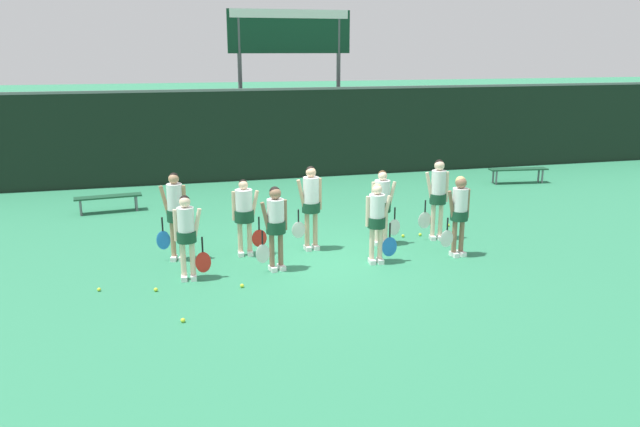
# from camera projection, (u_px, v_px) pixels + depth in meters

# --- Properties ---
(ground_plane) EXTENTS (140.00, 140.00, 0.00)m
(ground_plane) POSITION_uv_depth(u_px,v_px,m) (321.00, 257.00, 12.80)
(ground_plane) COLOR #2D7F56
(fence_windscreen) EXTENTS (60.00, 0.08, 2.95)m
(fence_windscreen) POSITION_uv_depth(u_px,v_px,m) (256.00, 134.00, 20.04)
(fence_windscreen) COLOR black
(fence_windscreen) RESTS_ON ground_plane
(scoreboard) EXTENTS (4.24, 0.15, 5.43)m
(scoreboard) POSITION_uv_depth(u_px,v_px,m) (290.00, 44.00, 21.27)
(scoreboard) COLOR #515156
(scoreboard) RESTS_ON ground_plane
(bench_courtside) EXTENTS (1.71, 0.54, 0.43)m
(bench_courtside) POSITION_uv_depth(u_px,v_px,m) (108.00, 198.00, 16.28)
(bench_courtside) COLOR #19472D
(bench_courtside) RESTS_ON ground_plane
(bench_far) EXTENTS (1.90, 0.58, 0.47)m
(bench_far) POSITION_uv_depth(u_px,v_px,m) (518.00, 171.00, 19.78)
(bench_far) COLOR #19472D
(bench_far) RESTS_ON ground_plane
(player_0) EXTENTS (0.64, 0.36, 1.60)m
(player_0) POSITION_uv_depth(u_px,v_px,m) (187.00, 231.00, 11.36)
(player_0) COLOR beige
(player_0) RESTS_ON ground_plane
(player_1) EXTENTS (0.64, 0.38, 1.65)m
(player_1) POSITION_uv_depth(u_px,v_px,m) (275.00, 221.00, 11.84)
(player_1) COLOR #8C664C
(player_1) RESTS_ON ground_plane
(player_2) EXTENTS (0.65, 0.36, 1.62)m
(player_2) POSITION_uv_depth(u_px,v_px,m) (377.00, 218.00, 12.25)
(player_2) COLOR beige
(player_2) RESTS_ON ground_plane
(player_3) EXTENTS (0.64, 0.36, 1.68)m
(player_3) POSITION_uv_depth(u_px,v_px,m) (459.00, 209.00, 12.66)
(player_3) COLOR #8C664C
(player_3) RESTS_ON ground_plane
(player_4) EXTENTS (0.63, 0.35, 1.80)m
(player_4) POSITION_uv_depth(u_px,v_px,m) (175.00, 209.00, 12.38)
(player_4) COLOR tan
(player_4) RESTS_ON ground_plane
(player_5) EXTENTS (0.70, 0.40, 1.60)m
(player_5) POSITION_uv_depth(u_px,v_px,m) (244.00, 211.00, 12.72)
(player_5) COLOR beige
(player_5) RESTS_ON ground_plane
(player_6) EXTENTS (0.66, 0.38, 1.80)m
(player_6) POSITION_uv_depth(u_px,v_px,m) (311.00, 200.00, 13.05)
(player_6) COLOR tan
(player_6) RESTS_ON ground_plane
(player_7) EXTENTS (0.65, 0.39, 1.65)m
(player_7) POSITION_uv_depth(u_px,v_px,m) (382.00, 201.00, 13.41)
(player_7) COLOR beige
(player_7) RESTS_ON ground_plane
(player_8) EXTENTS (0.66, 0.37, 1.81)m
(player_8) POSITION_uv_depth(u_px,v_px,m) (438.00, 192.00, 13.76)
(player_8) COLOR beige
(player_8) RESTS_ON ground_plane
(tennis_ball_0) EXTENTS (0.07, 0.07, 0.07)m
(tennis_ball_0) POSITION_uv_depth(u_px,v_px,m) (280.00, 260.00, 12.55)
(tennis_ball_0) COLOR #CCE033
(tennis_ball_0) RESTS_ON ground_plane
(tennis_ball_1) EXTENTS (0.07, 0.07, 0.07)m
(tennis_ball_1) POSITION_uv_depth(u_px,v_px,m) (183.00, 320.00, 9.75)
(tennis_ball_1) COLOR #CCE033
(tennis_ball_1) RESTS_ON ground_plane
(tennis_ball_2) EXTENTS (0.07, 0.07, 0.07)m
(tennis_ball_2) POSITION_uv_depth(u_px,v_px,m) (420.00, 235.00, 14.26)
(tennis_ball_2) COLOR #CCE033
(tennis_ball_2) RESTS_ON ground_plane
(tennis_ball_3) EXTENTS (0.07, 0.07, 0.07)m
(tennis_ball_3) POSITION_uv_depth(u_px,v_px,m) (448.00, 225.00, 15.02)
(tennis_ball_3) COLOR #CCE033
(tennis_ball_3) RESTS_ON ground_plane
(tennis_ball_4) EXTENTS (0.07, 0.07, 0.07)m
(tennis_ball_4) POSITION_uv_depth(u_px,v_px,m) (156.00, 290.00, 11.00)
(tennis_ball_4) COLOR #CCE033
(tennis_ball_4) RESTS_ON ground_plane
(tennis_ball_5) EXTENTS (0.07, 0.07, 0.07)m
(tennis_ball_5) POSITION_uv_depth(u_px,v_px,m) (242.00, 286.00, 11.18)
(tennis_ball_5) COLOR #CCE033
(tennis_ball_5) RESTS_ON ground_plane
(tennis_ball_6) EXTENTS (0.07, 0.07, 0.07)m
(tennis_ball_6) POSITION_uv_depth(u_px,v_px,m) (99.00, 289.00, 11.01)
(tennis_ball_6) COLOR #CCE033
(tennis_ball_6) RESTS_ON ground_plane
(tennis_ball_7) EXTENTS (0.07, 0.07, 0.07)m
(tennis_ball_7) POSITION_uv_depth(u_px,v_px,m) (403.00, 236.00, 14.17)
(tennis_ball_7) COLOR #CCE033
(tennis_ball_7) RESTS_ON ground_plane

